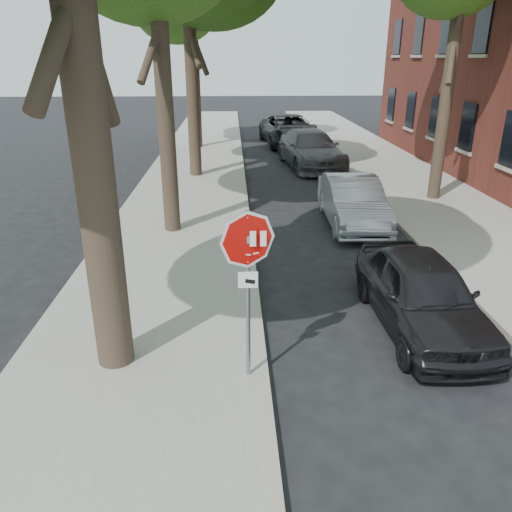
{
  "coord_description": "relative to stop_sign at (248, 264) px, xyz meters",
  "views": [
    {
      "loc": [
        -0.89,
        -6.41,
        4.63
      ],
      "look_at": [
        -0.58,
        0.03,
        2.05
      ],
      "focal_mm": 35.0,
      "sensor_mm": 36.0,
      "label": 1
    }
  ],
  "objects": [
    {
      "name": "curb_right",
      "position": [
        4.65,
        12.03,
        -1.88
      ],
      "size": [
        0.12,
        55.0,
        0.13
      ],
      "primitive_type": "cube",
      "color": "#9E9384",
      "rests_on": "ground"
    },
    {
      "name": "car_a",
      "position": [
        3.16,
        1.53,
        -1.26
      ],
      "size": [
        1.71,
        4.05,
        1.37
      ],
      "primitive_type": "imported",
      "rotation": [
        0.0,
        0.0,
        0.02
      ],
      "color": "black",
      "rests_on": "ground"
    },
    {
      "name": "stop_sign",
      "position": [
        0.0,
        0.0,
        0.0
      ],
      "size": [
        0.76,
        0.34,
        2.61
      ],
      "color": "gray",
      "rests_on": "sidewalk_left"
    },
    {
      "name": "car_b",
      "position": [
        3.3,
        7.56,
        -1.25
      ],
      "size": [
        1.56,
        4.26,
        1.39
      ],
      "primitive_type": "imported",
      "rotation": [
        0.0,
        0.0,
        -0.02
      ],
      "color": "#989A9F",
      "rests_on": "ground"
    },
    {
      "name": "curb_left",
      "position": [
        0.25,
        12.03,
        -1.88
      ],
      "size": [
        0.12,
        55.0,
        0.13
      ],
      "primitive_type": "cube",
      "color": "#9E9384",
      "rests_on": "ground"
    },
    {
      "name": "car_d",
      "position": [
        3.02,
        21.89,
        -1.12
      ],
      "size": [
        3.25,
        6.15,
        1.65
      ],
      "primitive_type": "imported",
      "rotation": [
        0.0,
        0.0,
        0.09
      ],
      "color": "black",
      "rests_on": "ground"
    },
    {
      "name": "car_c",
      "position": [
        3.3,
        15.89,
        -1.15
      ],
      "size": [
        2.84,
        5.7,
        1.59
      ],
      "primitive_type": "imported",
      "rotation": [
        0.0,
        0.0,
        0.12
      ],
      "color": "#434448",
      "rests_on": "ground"
    },
    {
      "name": "sidewalk_right",
      "position": [
        6.7,
        12.03,
        -1.89
      ],
      "size": [
        4.0,
        55.0,
        0.12
      ],
      "primitive_type": "cube",
      "color": "gray",
      "rests_on": "ground"
    },
    {
      "name": "ground",
      "position": [
        0.7,
        0.03,
        -1.95
      ],
      "size": [
        120.0,
        120.0,
        0.0
      ],
      "primitive_type": "plane",
      "color": "black",
      "rests_on": "ground"
    },
    {
      "name": "tree_far",
      "position": [
        -2.02,
        21.14,
        5.26
      ],
      "size": [
        5.29,
        4.91,
        9.33
      ],
      "color": "black",
      "rests_on": "sidewalk_left"
    },
    {
      "name": "sidewalk_left",
      "position": [
        -1.8,
        12.03,
        -1.89
      ],
      "size": [
        4.0,
        55.0,
        0.12
      ],
      "primitive_type": "cube",
      "color": "gray",
      "rests_on": "ground"
    }
  ]
}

